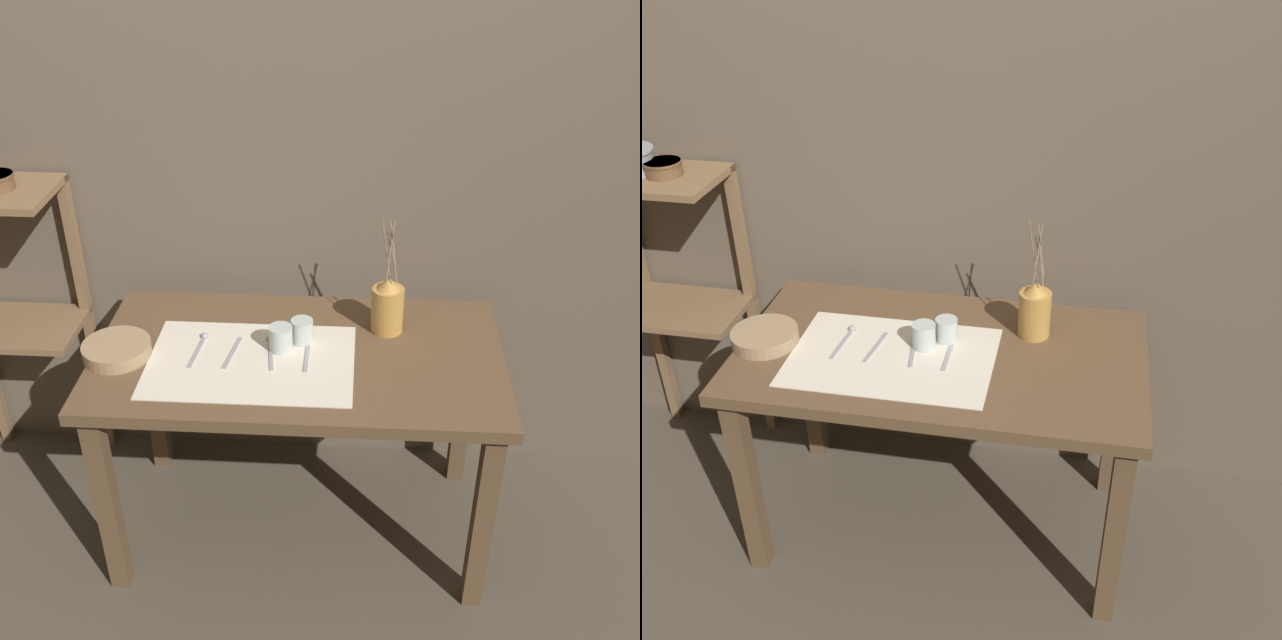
# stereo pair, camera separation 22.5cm
# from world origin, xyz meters

# --- Properties ---
(ground_plane) EXTENTS (12.00, 12.00, 0.00)m
(ground_plane) POSITION_xyz_m (0.00, 0.00, 0.00)
(ground_plane) COLOR brown
(stone_wall_back) EXTENTS (7.00, 0.06, 2.40)m
(stone_wall_back) POSITION_xyz_m (0.00, 0.46, 1.20)
(stone_wall_back) COLOR brown
(stone_wall_back) RESTS_ON ground_plane
(wooden_table) EXTENTS (1.27, 0.70, 0.75)m
(wooden_table) POSITION_xyz_m (0.00, 0.00, 0.65)
(wooden_table) COLOR brown
(wooden_table) RESTS_ON ground_plane
(wooden_shelf_unit) EXTENTS (0.47, 0.31, 1.16)m
(wooden_shelf_unit) POSITION_xyz_m (-1.04, 0.30, 0.80)
(wooden_shelf_unit) COLOR brown
(wooden_shelf_unit) RESTS_ON ground_plane
(linen_cloth) EXTENTS (0.63, 0.42, 0.00)m
(linen_cloth) POSITION_xyz_m (-0.14, -0.06, 0.75)
(linen_cloth) COLOR beige
(linen_cloth) RESTS_ON wooden_table
(pitcher_with_flowers) EXTENTS (0.10, 0.10, 0.40)m
(pitcher_with_flowers) POSITION_xyz_m (0.27, 0.15, 0.84)
(pitcher_with_flowers) COLOR #B7843D
(pitcher_with_flowers) RESTS_ON wooden_table
(wooden_bowl) EXTENTS (0.21, 0.21, 0.04)m
(wooden_bowl) POSITION_xyz_m (-0.55, -0.05, 0.77)
(wooden_bowl) COLOR #9E7F5B
(wooden_bowl) RESTS_ON wooden_table
(glass_tumbler_near) EXTENTS (0.07, 0.07, 0.08)m
(glass_tumbler_near) POSITION_xyz_m (-0.06, 0.01, 0.79)
(glass_tumbler_near) COLOR #B7C1BC
(glass_tumbler_near) RESTS_ON wooden_table
(glass_tumbler_far) EXTENTS (0.07, 0.07, 0.08)m
(glass_tumbler_far) POSITION_xyz_m (0.01, 0.06, 0.79)
(glass_tumbler_far) COLOR #B7C1BC
(glass_tumbler_far) RESTS_ON wooden_table
(spoon_outer) EXTENTS (0.03, 0.18, 0.02)m
(spoon_outer) POSITION_xyz_m (-0.31, 0.03, 0.76)
(spoon_outer) COLOR #939399
(spoon_outer) RESTS_ON wooden_table
(fork_outer) EXTENTS (0.04, 0.17, 0.00)m
(fork_outer) POSITION_xyz_m (-0.20, -0.02, 0.75)
(fork_outer) COLOR #939399
(fork_outer) RESTS_ON wooden_table
(spoon_inner) EXTENTS (0.04, 0.18, 0.02)m
(spoon_inner) POSITION_xyz_m (-0.09, 0.03, 0.76)
(spoon_inner) COLOR #939399
(spoon_inner) RESTS_ON wooden_table
(fork_inner) EXTENTS (0.01, 0.17, 0.00)m
(fork_inner) POSITION_xyz_m (0.03, -0.03, 0.75)
(fork_inner) COLOR #939399
(fork_inner) RESTS_ON wooden_table
(metal_pot_small) EXTENTS (0.13, 0.13, 0.05)m
(metal_pot_small) POSITION_xyz_m (-0.98, 0.26, 1.19)
(metal_pot_small) COLOR brown
(metal_pot_small) RESTS_ON wooden_shelf_unit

